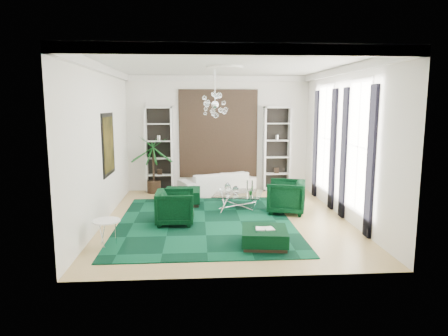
{
  "coord_description": "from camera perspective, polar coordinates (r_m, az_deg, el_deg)",
  "views": [
    {
      "loc": [
        -0.7,
        -9.78,
        2.86
      ],
      "look_at": [
        -0.01,
        0.5,
        1.22
      ],
      "focal_mm": 32.0,
      "sensor_mm": 36.0,
      "label": 1
    }
  ],
  "objects": [
    {
      "name": "shelving_left",
      "position": [
        13.23,
        -9.26,
        2.6
      ],
      "size": [
        0.9,
        0.38,
        2.8
      ],
      "primitive_type": null,
      "color": "white",
      "rests_on": "floor"
    },
    {
      "name": "painting",
      "position": [
        10.67,
        -16.14,
        3.27
      ],
      "size": [
        0.04,
        1.3,
        1.6
      ],
      "primitive_type": "cube",
      "color": "black",
      "rests_on": "wall_left"
    },
    {
      "name": "wall_left",
      "position": [
        10.1,
        -17.09,
        3.2
      ],
      "size": [
        0.02,
        7.0,
        3.8
      ],
      "primitive_type": "cube",
      "color": "white",
      "rests_on": "ground"
    },
    {
      "name": "armchair_left",
      "position": [
        9.71,
        -6.98,
        -5.6
      ],
      "size": [
        0.91,
        0.89,
        0.83
      ],
      "primitive_type": "imported",
      "rotation": [
        0.0,
        0.0,
        1.57
      ],
      "color": "black",
      "rests_on": "floor"
    },
    {
      "name": "tapestry",
      "position": [
        13.29,
        -0.82,
        4.92
      ],
      "size": [
        2.5,
        0.06,
        2.8
      ],
      "primitive_type": "cube",
      "color": "black",
      "rests_on": "wall_back"
    },
    {
      "name": "wall_right",
      "position": [
        10.5,
        16.88,
        3.42
      ],
      "size": [
        0.02,
        7.0,
        3.8
      ],
      "primitive_type": "cube",
      "color": "white",
      "rests_on": "ground"
    },
    {
      "name": "shelving_right",
      "position": [
        13.43,
        7.56,
        2.74
      ],
      "size": [
        0.9,
        0.38,
        2.8
      ],
      "primitive_type": null,
      "color": "white",
      "rests_on": "floor"
    },
    {
      "name": "ottoman_side",
      "position": [
        11.61,
        -5.91,
        -4.13
      ],
      "size": [
        1.01,
        1.01,
        0.44
      ],
      "primitive_type": "cube",
      "rotation": [
        0.0,
        0.0,
        -0.02
      ],
      "color": "black",
      "rests_on": "floor"
    },
    {
      "name": "table_plant",
      "position": [
        10.83,
        3.9,
        -3.2
      ],
      "size": [
        0.17,
        0.16,
        0.25
      ],
      "primitive_type": "imported",
      "rotation": [
        0.0,
        0.0,
        0.42
      ],
      "color": "#14541D",
      "rests_on": "coffee_table"
    },
    {
      "name": "palm",
      "position": [
        13.11,
        -10.08,
        1.7
      ],
      "size": [
        1.52,
        1.52,
        2.43
      ],
      "primitive_type": null,
      "rotation": [
        0.0,
        0.0,
        0.0
      ],
      "color": "#14541D",
      "rests_on": "floor"
    },
    {
      "name": "floor",
      "position": [
        10.22,
        0.23,
        -7.26
      ],
      "size": [
        6.0,
        7.0,
        0.02
      ],
      "primitive_type": "cube",
      "color": "tan",
      "rests_on": "ground"
    },
    {
      "name": "curtain_far_a",
      "position": [
        11.18,
        15.26,
        2.53
      ],
      "size": [
        0.07,
        0.3,
        3.25
      ],
      "primitive_type": "cube",
      "color": "black",
      "rests_on": "floor"
    },
    {
      "name": "curtain_near_b",
      "position": [
        10.4,
        16.77,
        1.99
      ],
      "size": [
        0.07,
        0.3,
        3.25
      ],
      "primitive_type": "cube",
      "color": "black",
      "rests_on": "floor"
    },
    {
      "name": "ceiling_medallion",
      "position": [
        10.15,
        0.12,
        14.2
      ],
      "size": [
        0.9,
        0.9,
        0.05
      ],
      "primitive_type": "cylinder",
      "color": "white",
      "rests_on": "ceiling"
    },
    {
      "name": "ceiling",
      "position": [
        9.85,
        0.25,
        14.59
      ],
      "size": [
        6.0,
        7.0,
        0.02
      ],
      "primitive_type": "cube",
      "color": "white",
      "rests_on": "ground"
    },
    {
      "name": "side_table",
      "position": [
        8.54,
        -16.37,
        -8.98
      ],
      "size": [
        0.62,
        0.62,
        0.54
      ],
      "primitive_type": "cylinder",
      "rotation": [
        0.0,
        0.0,
        0.11
      ],
      "color": "white",
      "rests_on": "floor"
    },
    {
      "name": "wall_front",
      "position": [
        6.38,
        2.48,
        0.4
      ],
      "size": [
        6.0,
        0.02,
        3.8
      ],
      "primitive_type": "cube",
      "color": "white",
      "rests_on": "ground"
    },
    {
      "name": "crown_molding",
      "position": [
        9.84,
        0.25,
        13.95
      ],
      "size": [
        6.0,
        7.0,
        0.18
      ],
      "primitive_type": null,
      "color": "white",
      "rests_on": "ceiling"
    },
    {
      "name": "sofa",
      "position": [
        12.93,
        -1.0,
        -2.12
      ],
      "size": [
        2.6,
        1.8,
        0.71
      ],
      "primitive_type": "imported",
      "rotation": [
        0.0,
        0.0,
        3.54
      ],
      "color": "silver",
      "rests_on": "floor"
    },
    {
      "name": "curtain_far_b",
      "position": [
        12.66,
        12.97,
        3.34
      ],
      "size": [
        0.07,
        0.3,
        3.25
      ],
      "primitive_type": "cube",
      "color": "black",
      "rests_on": "floor"
    },
    {
      "name": "window_near",
      "position": [
        9.66,
        18.64,
        2.88
      ],
      "size": [
        0.03,
        1.1,
        2.9
      ],
      "primitive_type": "cube",
      "color": "white",
      "rests_on": "wall_right"
    },
    {
      "name": "armchair_right",
      "position": [
        10.75,
        8.86,
        -4.06
      ],
      "size": [
        1.2,
        1.18,
        0.88
      ],
      "primitive_type": "imported",
      "rotation": [
        0.0,
        0.0,
        -1.87
      ],
      "color": "black",
      "rests_on": "floor"
    },
    {
      "name": "chandelier",
      "position": [
        10.27,
        -1.3,
        9.0
      ],
      "size": [
        1.01,
        1.01,
        0.69
      ],
      "primitive_type": null,
      "rotation": [
        0.0,
        0.0,
        -0.41
      ],
      "color": "white",
      "rests_on": "ceiling"
    },
    {
      "name": "coffee_table",
      "position": [
        11.13,
        2.07,
        -4.68
      ],
      "size": [
        1.55,
        1.55,
        0.44
      ],
      "primitive_type": null,
      "rotation": [
        0.0,
        0.0,
        -0.25
      ],
      "color": "white",
      "rests_on": "floor"
    },
    {
      "name": "ottoman_front",
      "position": [
        8.28,
        5.81,
        -9.86
      ],
      "size": [
        1.01,
        1.01,
        0.36
      ],
      "primitive_type": "cube",
      "rotation": [
        0.0,
        0.0,
        -0.12
      ],
      "color": "black",
      "rests_on": "floor"
    },
    {
      "name": "wall_back",
      "position": [
        13.34,
        -0.84,
        4.93
      ],
      "size": [
        6.0,
        0.02,
        3.8
      ],
      "primitive_type": "cube",
      "color": "white",
      "rests_on": "ground"
    },
    {
      "name": "rug",
      "position": [
        9.87,
        -2.71,
        -7.73
      ],
      "size": [
        4.2,
        5.0,
        0.02
      ],
      "primitive_type": "cube",
      "color": "black",
      "rests_on": "floor"
    },
    {
      "name": "curtain_near_a",
      "position": [
        8.97,
        20.24,
        0.74
      ],
      "size": [
        0.07,
        0.3,
        3.25
      ],
      "primitive_type": "cube",
      "color": "black",
      "rests_on": "floor"
    },
    {
      "name": "window_far",
      "position": [
        11.91,
        14.26,
        4.16
      ],
      "size": [
        0.03,
        1.1,
        2.9
      ],
      "primitive_type": "cube",
      "color": "white",
      "rests_on": "wall_right"
    },
    {
      "name": "book",
      "position": [
        8.22,
        5.83,
        -8.57
      ],
      "size": [
        0.37,
        0.25,
        0.03
      ],
      "primitive_type": "cube",
      "color": "white",
      "rests_on": "ottoman_front"
    }
  ]
}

